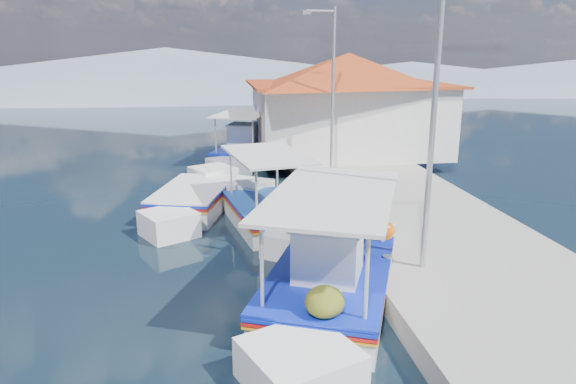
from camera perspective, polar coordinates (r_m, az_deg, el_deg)
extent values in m
plane|color=black|center=(9.44, -8.58, -17.29)|extent=(160.00, 160.00, 0.00)
cube|color=gray|center=(15.82, 13.32, -2.76)|extent=(5.00, 44.00, 0.50)
cylinder|color=#A5A8AD|center=(11.47, 10.80, -7.56)|extent=(0.20, 0.20, 0.30)
cylinder|color=#A5A8AD|center=(16.94, 4.32, 0.24)|extent=(0.20, 0.20, 0.30)
cylinder|color=#A5A8AD|center=(22.68, 1.07, 4.17)|extent=(0.20, 0.20, 0.30)
cube|color=white|center=(10.94, 4.63, -10.97)|extent=(3.72, 4.89, 0.96)
cube|color=white|center=(13.16, -2.66, -5.67)|extent=(2.09, 2.09, 1.06)
cube|color=white|center=(9.10, 15.33, -17.43)|extent=(2.03, 2.03, 0.91)
cube|color=#0E24B8|center=(10.75, 4.68, -8.85)|extent=(3.83, 5.04, 0.06)
cube|color=red|center=(10.78, 4.67, -9.24)|extent=(3.83, 5.04, 0.05)
cube|color=gold|center=(10.81, 4.66, -9.58)|extent=(3.83, 5.04, 0.04)
cube|color=#0E24B8|center=(10.72, 4.69, -8.50)|extent=(3.83, 5.01, 0.05)
cube|color=brown|center=(10.73, 4.68, -8.65)|extent=(3.52, 4.75, 0.05)
cube|color=white|center=(10.29, 5.73, -6.41)|extent=(1.63, 1.68, 1.11)
cube|color=silver|center=(10.09, 5.81, -3.37)|extent=(1.77, 1.81, 0.06)
cylinder|color=beige|center=(11.50, -4.16, -2.67)|extent=(0.07, 0.07, 1.61)
cylinder|color=beige|center=(12.35, 3.24, -1.37)|extent=(0.07, 0.07, 1.61)
cylinder|color=beige|center=(8.57, 7.03, -9.24)|extent=(0.07, 0.07, 1.61)
cylinder|color=beige|center=(9.68, 15.47, -6.74)|extent=(0.07, 0.07, 1.61)
cube|color=silver|center=(10.18, 4.88, -0.33)|extent=(3.82, 4.94, 0.07)
ellipsoid|color=#454A13|center=(11.53, -0.99, -5.32)|extent=(0.77, 0.84, 0.58)
ellipsoid|color=#454A13|center=(12.29, 0.72, -4.20)|extent=(0.65, 0.71, 0.48)
ellipsoid|color=#454A13|center=(9.47, 12.18, -10.68)|extent=(0.69, 0.75, 0.51)
sphere|color=#FE6508|center=(11.48, 7.16, -3.04)|extent=(0.40, 0.40, 0.40)
cube|color=white|center=(15.36, -2.18, -3.06)|extent=(2.50, 3.78, 0.89)
cube|color=white|center=(17.57, -1.56, -0.29)|extent=(1.88, 1.88, 0.99)
cube|color=white|center=(13.24, -2.98, -6.17)|extent=(1.82, 1.82, 0.84)
cube|color=#0E24B8|center=(15.24, -2.19, -1.59)|extent=(2.57, 3.89, 0.06)
cube|color=red|center=(15.26, -2.19, -1.86)|extent=(2.57, 3.89, 0.05)
cube|color=gold|center=(15.28, -2.19, -2.09)|extent=(2.57, 3.89, 0.04)
cube|color=#194898|center=(15.22, -2.20, -1.35)|extent=(2.58, 3.86, 0.05)
cube|color=brown|center=(15.23, -2.20, -1.45)|extent=(2.33, 3.68, 0.05)
cylinder|color=beige|center=(16.52, -4.40, 2.55)|extent=(0.07, 0.07, 1.50)
cylinder|color=beige|center=(16.41, 0.81, 2.51)|extent=(0.07, 0.07, 1.50)
cylinder|color=beige|center=(13.70, -5.86, -0.18)|extent=(0.07, 0.07, 1.50)
cylinder|color=beige|center=(13.57, 0.43, -0.26)|extent=(0.07, 0.07, 1.50)
cube|color=silver|center=(14.86, -2.25, 4.09)|extent=(2.59, 3.80, 0.07)
cube|color=white|center=(17.06, -10.26, -1.32)|extent=(2.78, 3.97, 1.00)
cube|color=white|center=(19.30, -11.95, 0.94)|extent=(1.86, 1.86, 1.11)
cube|color=white|center=(14.91, -8.16, -3.69)|extent=(1.81, 1.81, 0.95)
cube|color=#0E24B8|center=(16.94, -10.33, 0.18)|extent=(2.86, 4.08, 0.06)
cube|color=red|center=(16.96, -10.32, -0.09)|extent=(2.86, 4.08, 0.05)
cube|color=gold|center=(16.98, -10.31, -0.33)|extent=(2.86, 4.08, 0.04)
cube|color=white|center=(16.92, -10.35, 0.43)|extent=(2.87, 4.06, 0.05)
cube|color=brown|center=(16.93, -10.34, 0.32)|extent=(2.61, 3.86, 0.05)
cube|color=white|center=(24.23, -4.68, 3.80)|extent=(3.26, 4.40, 0.93)
cube|color=white|center=(26.60, -6.93, 5.04)|extent=(1.97, 1.97, 1.03)
cube|color=white|center=(21.96, -2.06, 2.63)|extent=(1.92, 1.92, 0.88)
cube|color=#0E24B8|center=(24.14, -4.71, 4.80)|extent=(3.35, 4.54, 0.06)
cube|color=red|center=(24.16, -4.70, 4.62)|extent=(3.35, 4.54, 0.05)
cube|color=gold|center=(24.17, -4.70, 4.46)|extent=(3.35, 4.54, 0.04)
cube|color=#0E24B8|center=(24.13, -4.71, 4.96)|extent=(3.36, 4.50, 0.05)
cube|color=brown|center=(24.14, -4.71, 4.89)|extent=(3.08, 4.27, 0.05)
cube|color=white|center=(23.78, -4.46, 6.06)|extent=(1.49, 1.58, 1.08)
cube|color=silver|center=(23.69, -4.49, 7.39)|extent=(1.62, 1.70, 0.06)
cylinder|color=beige|center=(25.24, -7.97, 7.06)|extent=(0.07, 0.07, 1.57)
cylinder|color=beige|center=(25.83, -4.52, 7.35)|extent=(0.07, 0.07, 1.57)
cylinder|color=beige|center=(22.18, -5.02, 6.01)|extent=(0.07, 0.07, 1.57)
cylinder|color=beige|center=(22.86, -1.20, 6.34)|extent=(0.07, 0.07, 1.57)
cube|color=silver|center=(23.90, -4.79, 8.59)|extent=(3.35, 4.44, 0.07)
cube|color=silver|center=(23.92, 6.44, 7.94)|extent=(8.00, 6.00, 3.00)
cube|color=#AE4618|center=(23.77, 6.55, 11.65)|extent=(8.64, 6.48, 0.10)
pyramid|color=#AE4618|center=(23.74, 6.60, 13.22)|extent=(10.49, 10.49, 1.40)
cube|color=brown|center=(22.34, -2.94, 6.20)|extent=(0.06, 1.00, 2.00)
cube|color=#0E24B8|center=(24.72, -3.51, 8.48)|extent=(0.06, 1.20, 0.90)
cylinder|color=#A5A8AD|center=(10.99, 15.53, 6.63)|extent=(0.12, 0.12, 6.00)
cylinder|color=#A5A8AD|center=(19.52, 4.91, 10.74)|extent=(0.12, 0.12, 6.00)
cylinder|color=#A5A8AD|center=(19.39, 3.59, 19.17)|extent=(1.00, 0.08, 0.08)
cube|color=#A5A8AD|center=(19.30, 2.05, 19.06)|extent=(0.30, 0.14, 0.14)
cone|color=gray|center=(64.22, -13.16, 12.69)|extent=(96.00, 96.00, 5.50)
cone|color=gray|center=(68.68, 13.28, 12.13)|extent=(76.80, 76.80, 3.80)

